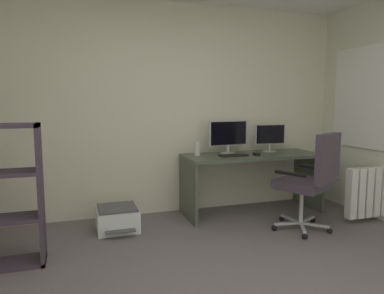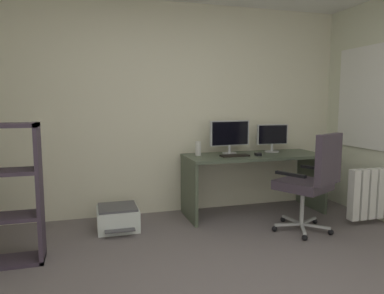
% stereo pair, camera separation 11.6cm
% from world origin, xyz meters
% --- Properties ---
extents(wall_back, '(4.73, 0.10, 2.56)m').
position_xyz_m(wall_back, '(0.00, 2.34, 1.28)').
color(wall_back, beige).
rests_on(wall_back, ground).
extents(desk, '(1.70, 0.65, 0.74)m').
position_xyz_m(desk, '(1.06, 1.92, 0.56)').
color(desk, '#485341').
rests_on(desk, ground).
extents(monitor_main, '(0.53, 0.18, 0.41)m').
position_xyz_m(monitor_main, '(0.80, 2.06, 0.98)').
color(monitor_main, '#B2B5B7').
rests_on(monitor_main, desk).
extents(monitor_secondary, '(0.41, 0.18, 0.35)m').
position_xyz_m(monitor_secondary, '(1.38, 2.06, 0.94)').
color(monitor_secondary, '#B2B5B7').
rests_on(monitor_secondary, desk).
extents(keyboard, '(0.34, 0.14, 0.02)m').
position_xyz_m(keyboard, '(0.77, 1.83, 0.75)').
color(keyboard, black).
rests_on(keyboard, desk).
extents(computer_mouse, '(0.07, 0.11, 0.03)m').
position_xyz_m(computer_mouse, '(1.06, 1.81, 0.75)').
color(computer_mouse, black).
rests_on(computer_mouse, desk).
extents(desktop_speaker, '(0.07, 0.07, 0.17)m').
position_xyz_m(desktop_speaker, '(0.37, 2.02, 0.82)').
color(desktop_speaker, silver).
rests_on(desktop_speaker, desk).
extents(office_chair, '(0.66, 0.70, 1.06)m').
position_xyz_m(office_chair, '(1.33, 1.12, 0.59)').
color(office_chair, '#B7BABC').
rests_on(office_chair, ground).
extents(printer, '(0.44, 0.51, 0.26)m').
position_xyz_m(printer, '(-0.61, 1.81, 0.13)').
color(printer, white).
rests_on(printer, ground).
extents(radiator, '(0.76, 0.10, 0.57)m').
position_xyz_m(radiator, '(2.27, 1.19, 0.35)').
color(radiator, white).
rests_on(radiator, ground).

